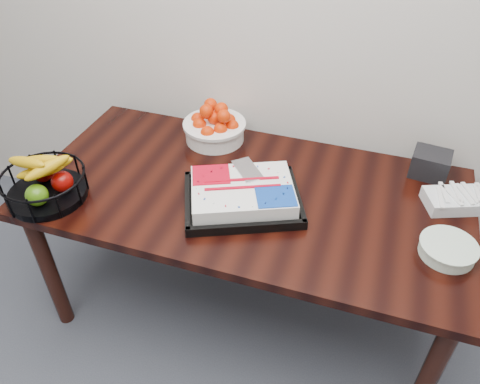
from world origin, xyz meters
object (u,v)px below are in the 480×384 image
(table, at_px, (247,206))
(plate_stack, at_px, (448,249))
(tangerine_bowl, at_px, (214,125))
(cake_tray, at_px, (242,195))
(napkin_box, at_px, (430,164))
(fruit_basket, at_px, (44,183))

(table, relative_size, plate_stack, 8.96)
(table, height_order, tangerine_bowl, tangerine_bowl)
(cake_tray, bearing_deg, tangerine_bowl, 123.97)
(table, distance_m, cake_tray, 0.15)
(napkin_box, bearing_deg, plate_stack, -81.13)
(cake_tray, height_order, plate_stack, cake_tray)
(table, relative_size, tangerine_bowl, 6.11)
(tangerine_bowl, distance_m, plate_stack, 1.13)
(tangerine_bowl, height_order, plate_stack, tangerine_bowl)
(cake_tray, relative_size, tangerine_bowl, 1.90)
(napkin_box, bearing_deg, table, -153.60)
(cake_tray, height_order, tangerine_bowl, tangerine_bowl)
(cake_tray, distance_m, fruit_basket, 0.79)
(fruit_basket, distance_m, napkin_box, 1.59)
(tangerine_bowl, distance_m, fruit_basket, 0.79)
(cake_tray, bearing_deg, fruit_basket, -164.15)
(table, height_order, napkin_box, napkin_box)
(tangerine_bowl, relative_size, plate_stack, 1.47)
(tangerine_bowl, relative_size, fruit_basket, 0.89)
(tangerine_bowl, xyz_separation_m, napkin_box, (0.97, 0.03, -0.03))
(fruit_basket, bearing_deg, tangerine_bowl, 51.77)
(fruit_basket, xyz_separation_m, napkin_box, (1.46, 0.65, -0.02))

